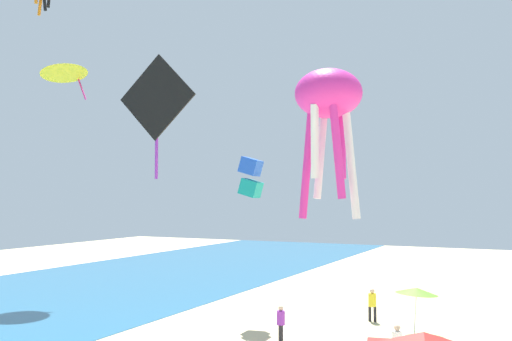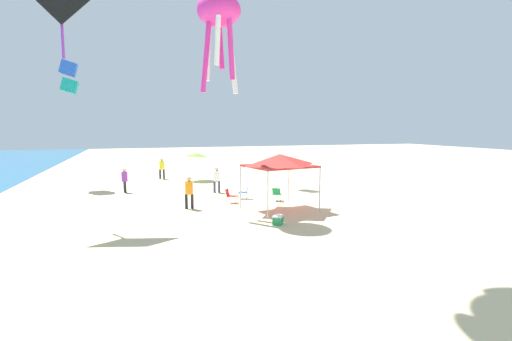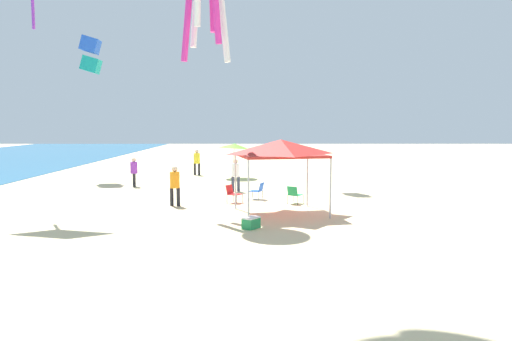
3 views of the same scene
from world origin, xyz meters
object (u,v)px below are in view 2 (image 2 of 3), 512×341
person_kite_handler (189,190)px  kite_box_blue (69,77)px  person_beachcomber (125,178)px  cooler_box (278,220)px  folding_chair_left_of_tent (230,195)px  person_near_umbrella (217,178)px  kite_octopus_magenta (219,16)px  canopy_tent (280,161)px  beach_umbrella (197,155)px  person_watching_sky (162,167)px  folding_chair_near_cooler (245,191)px  folding_chair_facing_ocean (277,193)px

person_kite_handler → kite_box_blue: bearing=-39.9°
person_beachcomber → person_kite_handler: (-6.41, -3.42, 0.06)m
person_beachcomber → person_kite_handler: person_kite_handler is taller
cooler_box → folding_chair_left_of_tent: bearing=9.5°
person_near_umbrella → kite_octopus_magenta: (-5.50, 0.95, 8.89)m
canopy_tent → beach_umbrella: bearing=11.0°
person_watching_sky → person_beachcomber: bearing=80.0°
folding_chair_near_cooler → person_beachcomber: size_ratio=0.49×
kite_octopus_magenta → beach_umbrella: bearing=16.0°
folding_chair_left_of_tent → kite_octopus_magenta: (-1.86, 0.97, 9.44)m
kite_octopus_magenta → folding_chair_left_of_tent: bearing=-8.6°
folding_chair_near_cooler → cooler_box: 6.34m
person_beachcomber → person_kite_handler: bearing=18.3°
person_kite_handler → folding_chair_near_cooler: bearing=-137.3°
folding_chair_facing_ocean → folding_chair_left_of_tent: 2.81m
folding_chair_left_of_tent → cooler_box: bearing=-139.8°
person_watching_sky → person_kite_handler: person_watching_sky is taller
person_near_umbrella → kite_octopus_magenta: bearing=-94.1°
person_watching_sky → person_near_umbrella: size_ratio=1.03×
kite_octopus_magenta → kite_box_blue: size_ratio=2.03×
person_watching_sky → kite_octopus_magenta: size_ratio=0.37×
folding_chair_facing_ocean → cooler_box: bearing=103.2°
canopy_tent → folding_chair_near_cooler: bearing=14.2°
cooler_box → person_kite_handler: person_kite_handler is taller
canopy_tent → person_watching_sky: canopy_tent is taller
canopy_tent → beach_umbrella: size_ratio=1.60×
canopy_tent → folding_chair_facing_ocean: bearing=-18.0°
kite_octopus_magenta → folding_chair_facing_ocean: bearing=-48.6°
folding_chair_left_of_tent → person_watching_sky: 11.98m
folding_chair_near_cooler → person_beachcomber: (4.57, 7.07, 0.50)m
canopy_tent → kite_box_blue: (12.11, 11.57, 5.33)m
canopy_tent → person_beachcomber: canopy_tent is taller
cooler_box → person_beachcomber: size_ratio=0.45×
folding_chair_facing_ocean → person_near_umbrella: bearing=-20.8°
person_near_umbrella → person_beachcomber: bearing=167.8°
person_watching_sky → person_beachcomber: person_watching_sky is taller
folding_chair_facing_ocean → kite_octopus_magenta: 10.28m
beach_umbrella → person_watching_sky: 3.37m
folding_chair_left_of_tent → person_near_umbrella: bearing=31.0°
folding_chair_near_cooler → kite_octopus_magenta: 10.08m
person_beachcomber → folding_chair_left_of_tent: bearing=37.1°
person_near_umbrella → person_kite_handler: size_ratio=0.98×
canopy_tent → folding_chair_facing_ocean: (2.25, -0.73, -2.16)m
folding_chair_facing_ocean → canopy_tent: bearing=105.7°
canopy_tent → person_kite_handler: canopy_tent is taller
person_beachcomber → kite_box_blue: bearing=-147.7°
folding_chair_facing_ocean → person_near_umbrella: 4.88m
folding_chair_near_cooler → person_kite_handler: person_kite_handler is taller
folding_chair_facing_ocean → person_near_umbrella: (3.95, 2.81, 0.55)m
canopy_tent → folding_chair_left_of_tent: bearing=38.7°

